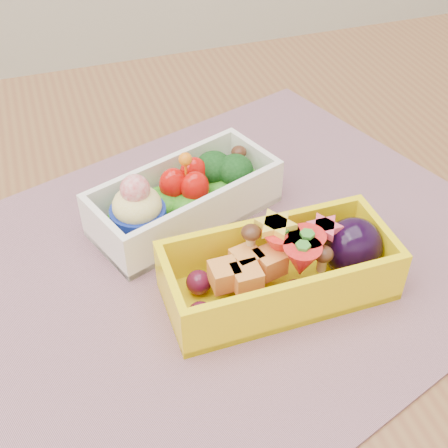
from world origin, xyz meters
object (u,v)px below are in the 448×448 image
object	(u,v)px
placemat	(218,260)
bento_white	(184,198)
table	(171,315)
bento_yellow	(284,268)

from	to	relation	value
placemat	bento_white	size ratio (longest dim) A/B	2.67
table	placemat	bearing A→B (deg)	-40.62
table	bento_yellow	world-z (taller)	bento_yellow
placemat	bento_yellow	size ratio (longest dim) A/B	2.75
table	placemat	distance (m)	0.11
table	placemat	world-z (taller)	placemat
placemat	bento_white	xyz separation A→B (m)	(-0.01, 0.07, 0.03)
table	placemat	xyz separation A→B (m)	(0.04, -0.04, 0.10)
placemat	bento_yellow	distance (m)	0.07
table	bento_yellow	size ratio (longest dim) A/B	6.18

